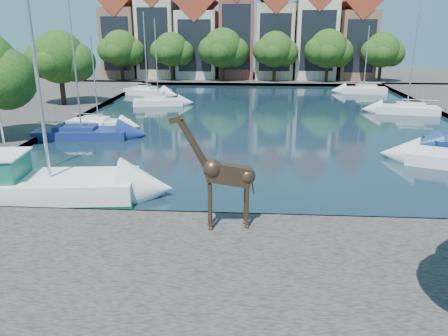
% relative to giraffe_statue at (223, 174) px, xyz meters
% --- Properties ---
extents(ground, '(160.00, 160.00, 0.00)m').
position_rel_giraffe_statue_xyz_m(ground, '(2.35, 1.55, -2.92)').
color(ground, '#38332B').
rests_on(ground, ground).
extents(water_basin, '(38.00, 50.00, 0.08)m').
position_rel_giraffe_statue_xyz_m(water_basin, '(2.35, 25.55, -2.88)').
color(water_basin, black).
rests_on(water_basin, ground).
extents(near_quay, '(50.00, 14.00, 0.50)m').
position_rel_giraffe_statue_xyz_m(near_quay, '(2.35, -5.45, -2.67)').
color(near_quay, '#4F4A45').
rests_on(near_quay, ground).
extents(far_quay, '(60.00, 16.00, 0.50)m').
position_rel_giraffe_statue_xyz_m(far_quay, '(2.35, 57.55, -2.67)').
color(far_quay, '#4F4A45').
rests_on(far_quay, ground).
extents(left_quay, '(14.00, 52.00, 0.50)m').
position_rel_giraffe_statue_xyz_m(left_quay, '(-22.65, 25.55, -2.67)').
color(left_quay, '#4F4A45').
rests_on(left_quay, ground).
extents(townhouse_west_end, '(5.44, 9.18, 14.93)m').
position_rel_giraffe_statue_xyz_m(townhouse_west_end, '(-20.65, 57.54, 4.44)').
color(townhouse_west_end, brown).
rests_on(townhouse_west_end, far_quay).
extents(townhouse_west_mid, '(5.94, 9.18, 16.79)m').
position_rel_giraffe_statue_xyz_m(townhouse_west_mid, '(-14.65, 57.54, 5.31)').
color(townhouse_west_mid, beige).
rests_on(townhouse_west_mid, far_quay).
extents(townhouse_west_inner, '(6.43, 9.18, 15.15)m').
position_rel_giraffe_statue_xyz_m(townhouse_west_inner, '(-8.15, 57.54, 4.43)').
color(townhouse_west_inner, beige).
rests_on(townhouse_west_inner, far_quay).
extents(townhouse_center, '(5.44, 9.18, 16.93)m').
position_rel_giraffe_statue_xyz_m(townhouse_center, '(-1.65, 57.54, 5.44)').
color(townhouse_center, brown).
rests_on(townhouse_center, far_quay).
extents(townhouse_east_inner, '(5.94, 9.18, 15.79)m').
position_rel_giraffe_statue_xyz_m(townhouse_east_inner, '(4.35, 57.54, 4.81)').
color(townhouse_east_inner, '#C4AC8C').
rests_on(townhouse_east_inner, far_quay).
extents(townhouse_east_mid, '(6.43, 9.18, 16.65)m').
position_rel_giraffe_statue_xyz_m(townhouse_east_mid, '(10.85, 57.54, 5.18)').
color(townhouse_east_mid, beige).
rests_on(townhouse_east_mid, far_quay).
extents(townhouse_east_end, '(5.44, 9.18, 14.43)m').
position_rel_giraffe_statue_xyz_m(townhouse_east_end, '(17.35, 57.54, 4.19)').
color(townhouse_east_end, brown).
rests_on(townhouse_east_end, far_quay).
extents(far_tree_far_west, '(7.28, 5.60, 7.68)m').
position_rel_giraffe_statue_xyz_m(far_tree_far_west, '(-19.55, 52.04, 2.26)').
color(far_tree_far_west, '#332114').
rests_on(far_tree_far_west, far_quay).
extents(far_tree_west, '(6.76, 5.20, 7.36)m').
position_rel_giraffe_statue_xyz_m(far_tree_west, '(-11.56, 52.04, 2.16)').
color(far_tree_west, '#332114').
rests_on(far_tree_west, far_quay).
extents(far_tree_mid_west, '(7.80, 6.00, 8.00)m').
position_rel_giraffe_statue_xyz_m(far_tree_mid_west, '(-3.54, 52.04, 2.37)').
color(far_tree_mid_west, '#332114').
rests_on(far_tree_mid_west, far_quay).
extents(far_tree_mid_east, '(7.02, 5.40, 7.52)m').
position_rel_giraffe_statue_xyz_m(far_tree_mid_east, '(4.45, 52.04, 2.21)').
color(far_tree_mid_east, '#332114').
rests_on(far_tree_mid_east, far_quay).
extents(far_tree_east, '(7.54, 5.80, 7.84)m').
position_rel_giraffe_statue_xyz_m(far_tree_east, '(12.45, 52.04, 2.32)').
color(far_tree_east, '#332114').
rests_on(far_tree_east, far_quay).
extents(far_tree_far_east, '(6.76, 5.20, 7.36)m').
position_rel_giraffe_statue_xyz_m(far_tree_far_east, '(20.44, 52.04, 2.16)').
color(far_tree_far_east, '#332114').
rests_on(far_tree_far_east, far_quay).
extents(side_tree_left_far, '(7.28, 5.60, 7.88)m').
position_rel_giraffe_statue_xyz_m(side_tree_left_far, '(-19.55, 29.54, 2.46)').
color(side_tree_left_far, '#332114').
rests_on(side_tree_left_far, left_quay).
extents(giraffe_statue, '(3.44, 0.99, 4.93)m').
position_rel_giraffe_statue_xyz_m(giraffe_statue, '(0.00, 0.00, 0.00)').
color(giraffe_statue, '#3D2C1E').
rests_on(giraffe_statue, near_quay).
extents(motorsailer, '(11.75, 4.64, 12.45)m').
position_rel_giraffe_statue_xyz_m(motorsailer, '(-11.04, 3.51, -1.88)').
color(motorsailer, white).
rests_on(motorsailer, water_basin).
extents(sailboat_left_a, '(5.80, 3.54, 11.12)m').
position_rel_giraffe_statue_xyz_m(sailboat_left_a, '(-12.65, 5.55, -2.24)').
color(sailboat_left_a, white).
rests_on(sailboat_left_a, water_basin).
extents(sailboat_left_b, '(7.56, 3.17, 11.47)m').
position_rel_giraffe_statue_xyz_m(sailboat_left_b, '(-12.65, 16.56, -2.30)').
color(sailboat_left_b, navy).
rests_on(sailboat_left_b, water_basin).
extents(sailboat_left_c, '(5.62, 2.57, 7.93)m').
position_rel_giraffe_statue_xyz_m(sailboat_left_c, '(-12.65, 20.52, -2.36)').
color(sailboat_left_c, white).
rests_on(sailboat_left_c, water_basin).
extents(sailboat_left_d, '(5.82, 2.89, 9.40)m').
position_rel_giraffe_statue_xyz_m(sailboat_left_d, '(-9.65, 32.03, -2.31)').
color(sailboat_left_d, white).
rests_on(sailboat_left_d, water_basin).
extents(sailboat_left_e, '(6.56, 4.22, 10.33)m').
position_rel_giraffe_statue_xyz_m(sailboat_left_e, '(-12.65, 39.40, -2.24)').
color(sailboat_left_e, silver).
rests_on(sailboat_left_e, water_basin).
extents(sailboat_right_c, '(6.46, 3.15, 10.68)m').
position_rel_giraffe_statue_xyz_m(sailboat_right_c, '(17.08, 28.86, -2.23)').
color(sailboat_right_c, white).
rests_on(sailboat_right_c, water_basin).
extents(sailboat_right_d, '(6.01, 2.33, 8.71)m').
position_rel_giraffe_statue_xyz_m(sailboat_right_d, '(15.98, 43.17, -2.24)').
color(sailboat_right_d, silver).
rests_on(sailboat_right_d, water_basin).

